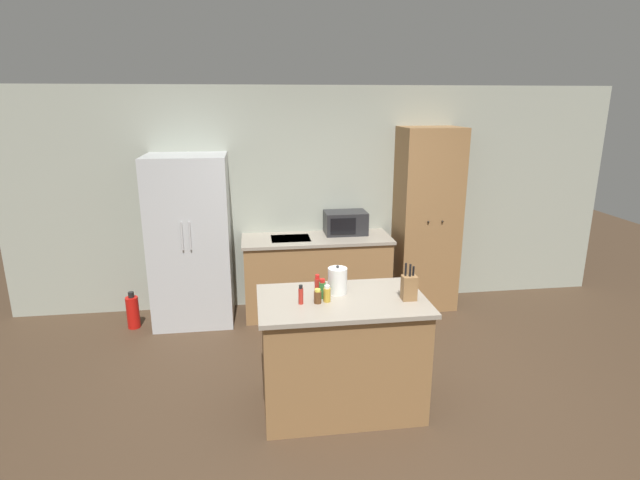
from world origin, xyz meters
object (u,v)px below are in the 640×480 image
at_px(refrigerator, 191,241).
at_px(spice_bottle_amber_oil, 318,296).
at_px(pantry_cabinet, 427,220).
at_px(microwave, 345,223).
at_px(spice_bottle_short_red, 301,295).
at_px(fire_extinguisher, 133,312).
at_px(spice_bottle_pale_salt, 322,289).
at_px(spice_bottle_green_herb, 327,294).
at_px(spice_bottle_tall_dark, 317,286).
at_px(knife_block, 409,287).
at_px(kettle, 337,281).

relative_size(refrigerator, spice_bottle_amber_oil, 16.50).
xyz_separation_m(pantry_cabinet, spice_bottle_amber_oil, (-1.58, -2.02, -0.07)).
height_order(microwave, spice_bottle_short_red, microwave).
bearing_deg(microwave, fire_extinguisher, -173.30).
bearing_deg(spice_bottle_pale_salt, pantry_cabinet, 51.56).
relative_size(microwave, spice_bottle_green_herb, 3.69).
bearing_deg(fire_extinguisher, spice_bottle_amber_oil, -45.08).
height_order(pantry_cabinet, fire_extinguisher, pantry_cabinet).
height_order(spice_bottle_tall_dark, spice_bottle_amber_oil, spice_bottle_tall_dark).
distance_m(refrigerator, microwave, 1.78).
height_order(refrigerator, microwave, refrigerator).
bearing_deg(spice_bottle_tall_dark, refrigerator, 123.07).
bearing_deg(spice_bottle_green_herb, spice_bottle_pale_salt, 107.93).
bearing_deg(knife_block, spice_bottle_pale_salt, 169.30).
distance_m(microwave, spice_bottle_amber_oil, 2.19).
bearing_deg(fire_extinguisher, spice_bottle_short_red, -47.14).
xyz_separation_m(microwave, fire_extinguisher, (-2.43, -0.29, -0.86)).
xyz_separation_m(kettle, fire_extinguisher, (-2.00, 1.64, -0.87)).
bearing_deg(spice_bottle_green_herb, microwave, 75.48).
relative_size(refrigerator, pantry_cabinet, 0.88).
xyz_separation_m(microwave, spice_bottle_amber_oil, (-0.61, -2.10, -0.05)).
bearing_deg(spice_bottle_amber_oil, spice_bottle_tall_dark, 83.16).
height_order(microwave, spice_bottle_tall_dark, microwave).
relative_size(pantry_cabinet, knife_block, 7.28).
relative_size(microwave, spice_bottle_pale_salt, 3.12).
relative_size(spice_bottle_amber_oil, spice_bottle_green_herb, 0.86).
height_order(spice_bottle_green_herb, spice_bottle_pale_salt, spice_bottle_pale_salt).
bearing_deg(knife_block, spice_bottle_green_herb, 175.66).
xyz_separation_m(spice_bottle_pale_salt, fire_extinguisher, (-1.86, 1.72, -0.83)).
relative_size(spice_bottle_short_red, spice_bottle_amber_oil, 1.33).
distance_m(spice_bottle_amber_oil, spice_bottle_pale_salt, 0.11).
bearing_deg(spice_bottle_green_herb, spice_bottle_tall_dark, 113.25).
relative_size(microwave, knife_block, 1.66).
bearing_deg(microwave, spice_bottle_amber_oil, -106.29).
bearing_deg(spice_bottle_short_red, spice_bottle_amber_oil, -0.84).
bearing_deg(spice_bottle_amber_oil, kettle, 44.13).
xyz_separation_m(refrigerator, spice_bottle_green_herb, (1.23, -1.93, 0.07)).
distance_m(spice_bottle_tall_dark, spice_bottle_pale_salt, 0.06).
distance_m(refrigerator, spice_bottle_short_red, 2.20).
height_order(spice_bottle_green_herb, fire_extinguisher, spice_bottle_green_herb).
xyz_separation_m(spice_bottle_green_herb, fire_extinguisher, (-1.89, 1.80, -0.82)).
bearing_deg(refrigerator, spice_bottle_tall_dark, -56.93).
xyz_separation_m(refrigerator, microwave, (1.77, 0.16, 0.11)).
bearing_deg(spice_bottle_tall_dark, spice_bottle_green_herb, -66.75).
distance_m(spice_bottle_short_red, fire_extinguisher, 2.61).
xyz_separation_m(knife_block, kettle, (-0.52, 0.21, 0.00)).
distance_m(refrigerator, kettle, 2.22).
distance_m(spice_bottle_short_red, kettle, 0.36).
height_order(knife_block, spice_bottle_amber_oil, knife_block).
height_order(refrigerator, fire_extinguisher, refrigerator).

